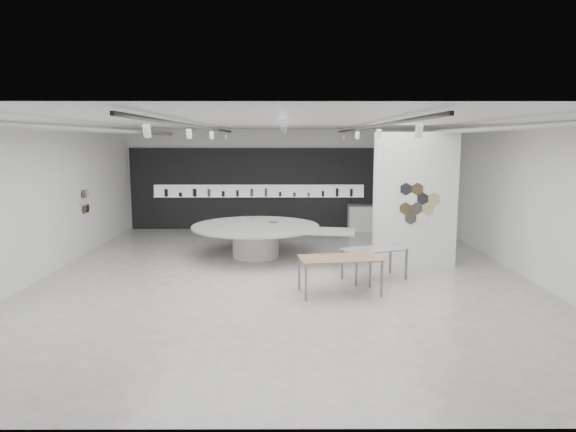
{
  "coord_description": "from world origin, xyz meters",
  "views": [
    {
      "loc": [
        0.05,
        -12.63,
        3.38
      ],
      "look_at": [
        0.09,
        1.2,
        1.34
      ],
      "focal_mm": 32.0,
      "sensor_mm": 36.0,
      "label": 1
    }
  ],
  "objects_px": {
    "sample_table_wood": "(340,260)",
    "sample_table_stone": "(374,251)",
    "partition_column": "(415,200)",
    "kitchen_counter": "(371,218)",
    "display_island": "(258,236)"
  },
  "relations": [
    {
      "from": "display_island",
      "to": "sample_table_wood",
      "type": "distance_m",
      "value": 4.15
    },
    {
      "from": "sample_table_wood",
      "to": "kitchen_counter",
      "type": "distance_m",
      "value": 8.36
    },
    {
      "from": "sample_table_wood",
      "to": "sample_table_stone",
      "type": "relative_size",
      "value": 1.12
    },
    {
      "from": "sample_table_stone",
      "to": "kitchen_counter",
      "type": "distance_m",
      "value": 6.99
    },
    {
      "from": "sample_table_stone",
      "to": "partition_column",
      "type": "bearing_deg",
      "value": 46.8
    },
    {
      "from": "sample_table_wood",
      "to": "sample_table_stone",
      "type": "distance_m",
      "value": 1.54
    },
    {
      "from": "partition_column",
      "to": "sample_table_wood",
      "type": "relative_size",
      "value": 1.92
    },
    {
      "from": "partition_column",
      "to": "kitchen_counter",
      "type": "relative_size",
      "value": 2.09
    },
    {
      "from": "partition_column",
      "to": "kitchen_counter",
      "type": "bearing_deg",
      "value": 92.72
    },
    {
      "from": "display_island",
      "to": "sample_table_stone",
      "type": "xyz_separation_m",
      "value": [
        2.98,
        -2.44,
        0.09
      ]
    },
    {
      "from": "sample_table_wood",
      "to": "sample_table_stone",
      "type": "height_order",
      "value": "sample_table_wood"
    },
    {
      "from": "sample_table_wood",
      "to": "display_island",
      "type": "bearing_deg",
      "value": 118.9
    },
    {
      "from": "partition_column",
      "to": "display_island",
      "type": "distance_m",
      "value": 4.56
    },
    {
      "from": "partition_column",
      "to": "sample_table_stone",
      "type": "xyz_separation_m",
      "value": [
        -1.3,
        -1.38,
        -1.09
      ]
    },
    {
      "from": "partition_column",
      "to": "sample_table_stone",
      "type": "bearing_deg",
      "value": -133.2
    }
  ]
}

